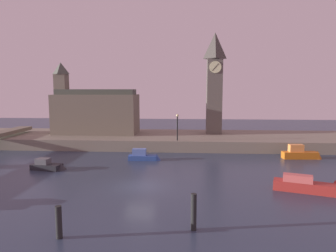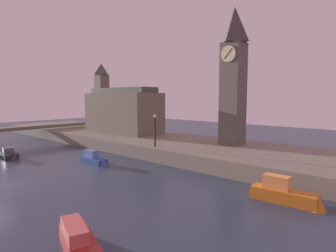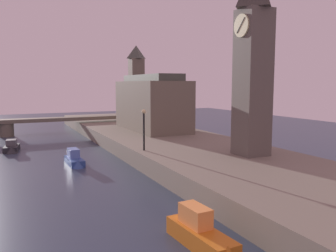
{
  "view_description": "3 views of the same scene",
  "coord_description": "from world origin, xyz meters",
  "px_view_note": "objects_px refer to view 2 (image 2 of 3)",
  "views": [
    {
      "loc": [
        4.11,
        -25.2,
        8.22
      ],
      "look_at": [
        1.36,
        15.88,
        3.29
      ],
      "focal_mm": 32.79,
      "sensor_mm": 36.0,
      "label": 1
    },
    {
      "loc": [
        23.71,
        -6.57,
        6.83
      ],
      "look_at": [
        4.63,
        14.72,
        3.9
      ],
      "focal_mm": 30.15,
      "sensor_mm": 36.0,
      "label": 2
    },
    {
      "loc": [
        30.08,
        4.2,
        7.09
      ],
      "look_at": [
        3.68,
        16.59,
        3.6
      ],
      "focal_mm": 37.52,
      "sensor_mm": 36.0,
      "label": 3
    }
  ],
  "objects_px": {
    "clock_tower": "(233,74)",
    "boat_dinghy_red": "(87,251)",
    "boat_patrol_orange": "(288,195)",
    "streetlamp": "(155,126)",
    "boat_tour_blue": "(95,159)",
    "parliament_hall": "(121,110)",
    "boat_barge_dark": "(10,155)"
  },
  "relations": [
    {
      "from": "clock_tower",
      "to": "boat_tour_blue",
      "type": "height_order",
      "value": "clock_tower"
    },
    {
      "from": "boat_patrol_orange",
      "to": "boat_tour_blue",
      "type": "distance_m",
      "value": 18.75
    },
    {
      "from": "boat_dinghy_red",
      "to": "boat_patrol_orange",
      "type": "relative_size",
      "value": 1.17
    },
    {
      "from": "boat_barge_dark",
      "to": "boat_patrol_orange",
      "type": "bearing_deg",
      "value": 14.05
    },
    {
      "from": "clock_tower",
      "to": "streetlamp",
      "type": "bearing_deg",
      "value": -127.18
    },
    {
      "from": "boat_dinghy_red",
      "to": "boat_patrol_orange",
      "type": "distance_m",
      "value": 12.91
    },
    {
      "from": "boat_dinghy_red",
      "to": "boat_patrol_orange",
      "type": "xyz_separation_m",
      "value": [
        3.88,
        12.31,
        0.05
      ]
    },
    {
      "from": "boat_patrol_orange",
      "to": "boat_barge_dark",
      "type": "bearing_deg",
      "value": -165.95
    },
    {
      "from": "streetlamp",
      "to": "boat_patrol_orange",
      "type": "bearing_deg",
      "value": -11.68
    },
    {
      "from": "streetlamp",
      "to": "boat_tour_blue",
      "type": "distance_m",
      "value": 7.07
    },
    {
      "from": "parliament_hall",
      "to": "boat_barge_dark",
      "type": "height_order",
      "value": "parliament_hall"
    },
    {
      "from": "boat_patrol_orange",
      "to": "boat_dinghy_red",
      "type": "bearing_deg",
      "value": -107.48
    },
    {
      "from": "streetlamp",
      "to": "boat_dinghy_red",
      "type": "height_order",
      "value": "streetlamp"
    },
    {
      "from": "parliament_hall",
      "to": "streetlamp",
      "type": "height_order",
      "value": "parliament_hall"
    },
    {
      "from": "streetlamp",
      "to": "boat_tour_blue",
      "type": "bearing_deg",
      "value": -124.7
    },
    {
      "from": "boat_barge_dark",
      "to": "clock_tower",
      "type": "bearing_deg",
      "value": 43.4
    },
    {
      "from": "streetlamp",
      "to": "boat_dinghy_red",
      "type": "xyz_separation_m",
      "value": [
        11.19,
        -15.43,
        -3.18
      ]
    },
    {
      "from": "boat_dinghy_red",
      "to": "boat_barge_dark",
      "type": "bearing_deg",
      "value": 167.4
    },
    {
      "from": "boat_barge_dark",
      "to": "boat_tour_blue",
      "type": "distance_m",
      "value": 10.42
    },
    {
      "from": "parliament_hall",
      "to": "boat_patrol_orange",
      "type": "bearing_deg",
      "value": -17.86
    },
    {
      "from": "streetlamp",
      "to": "boat_barge_dark",
      "type": "distance_m",
      "value": 16.59
    },
    {
      "from": "boat_tour_blue",
      "to": "boat_barge_dark",
      "type": "bearing_deg",
      "value": -151.84
    },
    {
      "from": "clock_tower",
      "to": "boat_dinghy_red",
      "type": "xyz_separation_m",
      "value": [
        5.86,
        -22.44,
        -8.82
      ]
    },
    {
      "from": "boat_dinghy_red",
      "to": "boat_patrol_orange",
      "type": "bearing_deg",
      "value": 72.52
    },
    {
      "from": "boat_patrol_orange",
      "to": "boat_tour_blue",
      "type": "xyz_separation_m",
      "value": [
        -18.64,
        -2.05,
        -0.13
      ]
    },
    {
      "from": "boat_dinghy_red",
      "to": "boat_tour_blue",
      "type": "xyz_separation_m",
      "value": [
        -14.76,
        10.27,
        -0.08
      ]
    },
    {
      "from": "clock_tower",
      "to": "boat_patrol_orange",
      "type": "distance_m",
      "value": 16.57
    },
    {
      "from": "clock_tower",
      "to": "parliament_hall",
      "type": "xyz_separation_m",
      "value": [
        -18.32,
        -1.09,
        -4.47
      ]
    },
    {
      "from": "clock_tower",
      "to": "boat_barge_dark",
      "type": "xyz_separation_m",
      "value": [
        -18.08,
        -17.09,
        -8.95
      ]
    },
    {
      "from": "clock_tower",
      "to": "boat_dinghy_red",
      "type": "bearing_deg",
      "value": -75.36
    },
    {
      "from": "boat_barge_dark",
      "to": "boat_dinghy_red",
      "type": "distance_m",
      "value": 24.53
    },
    {
      "from": "clock_tower",
      "to": "boat_patrol_orange",
      "type": "xyz_separation_m",
      "value": [
        9.74,
        -10.13,
        -8.77
      ]
    }
  ]
}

